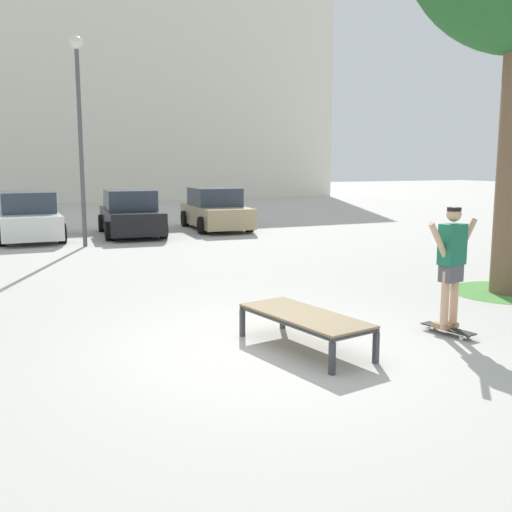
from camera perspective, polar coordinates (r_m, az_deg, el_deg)
name	(u,v)px	position (r m, az deg, el deg)	size (l,w,h in m)	color
ground_plane	(273,349)	(7.72, 1.65, -8.96)	(120.00, 120.00, 0.00)	#B7B5AD
building_facade	(68,80)	(39.83, -17.68, 15.85)	(35.72, 4.00, 14.93)	silver
skate_box	(305,318)	(7.64, 4.71, -5.94)	(1.08, 2.00, 0.46)	#38383D
skateboard	(448,329)	(8.74, 18.04, -6.73)	(0.34, 0.82, 0.09)	black
skater	(452,259)	(8.54, 18.35, -0.28)	(1.00, 0.33, 1.69)	tan
grass_patch_near_right	(507,292)	(11.94, 23.10, -3.24)	(2.10, 2.10, 0.01)	#519342
car_white	(29,218)	(19.91, -21.09, 3.48)	(1.96, 4.22, 1.50)	silver
car_black	(131,214)	(20.27, -12.00, 3.96)	(2.22, 4.34, 1.50)	black
car_tan	(215,210)	(21.59, -3.95, 4.43)	(2.20, 4.33, 1.50)	tan
light_post	(79,111)	(17.69, -16.69, 13.27)	(0.36, 0.36, 5.83)	#4C4C51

